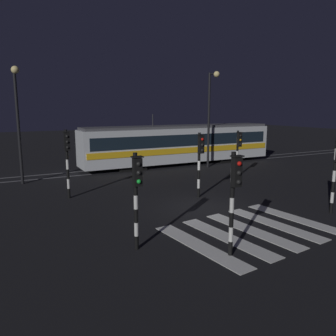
# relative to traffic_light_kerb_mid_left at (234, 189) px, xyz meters

# --- Properties ---
(ground_plane) EXTENTS (120.00, 120.00, 0.00)m
(ground_plane) POSITION_rel_traffic_light_kerb_mid_left_xyz_m (2.10, 4.76, -2.20)
(ground_plane) COLOR black
(rail_near) EXTENTS (80.00, 0.12, 0.03)m
(rail_near) POSITION_rel_traffic_light_kerb_mid_left_xyz_m (2.10, 15.24, -2.19)
(rail_near) COLOR #59595E
(rail_near) RESTS_ON ground
(rail_far) EXTENTS (80.00, 0.12, 0.03)m
(rail_far) POSITION_rel_traffic_light_kerb_mid_left_xyz_m (2.10, 16.68, -2.19)
(rail_far) COLOR #59595E
(rail_far) RESTS_ON ground
(crosswalk_zebra) EXTENTS (6.38, 5.15, 0.02)m
(crosswalk_zebra) POSITION_rel_traffic_light_kerb_mid_left_xyz_m (2.10, 1.47, -2.19)
(crosswalk_zebra) COLOR silver
(crosswalk_zebra) RESTS_ON ground
(traffic_light_kerb_mid_left) EXTENTS (0.36, 0.42, 3.34)m
(traffic_light_kerb_mid_left) POSITION_rel_traffic_light_kerb_mid_left_xyz_m (0.00, 0.00, 0.00)
(traffic_light_kerb_mid_left) COLOR black
(traffic_light_kerb_mid_left) RESTS_ON ground
(traffic_light_corner_far_left) EXTENTS (0.36, 0.42, 3.57)m
(traffic_light_corner_far_left) POSITION_rel_traffic_light_kerb_mid_left_xyz_m (-3.16, 9.45, 0.15)
(traffic_light_corner_far_left) COLOR black
(traffic_light_corner_far_left) RESTS_ON ground
(traffic_light_corner_near_left) EXTENTS (0.36, 0.42, 3.24)m
(traffic_light_corner_near_left) POSITION_rel_traffic_light_kerb_mid_left_xyz_m (-2.46, 1.83, -0.06)
(traffic_light_corner_near_left) COLOR black
(traffic_light_corner_near_left) RESTS_ON ground
(traffic_light_corner_far_right) EXTENTS (0.36, 0.42, 3.17)m
(traffic_light_corner_far_right) POSITION_rel_traffic_light_kerb_mid_left_xyz_m (7.98, 9.61, -0.11)
(traffic_light_corner_far_right) COLOR black
(traffic_light_corner_far_right) RESTS_ON ground
(traffic_light_median_centre) EXTENTS (0.36, 0.42, 3.40)m
(traffic_light_median_centre) POSITION_rel_traffic_light_kerb_mid_left_xyz_m (2.94, 6.48, 0.04)
(traffic_light_median_centre) COLOR black
(traffic_light_median_centre) RESTS_ON ground
(street_lamp_trackside_left) EXTENTS (0.44, 1.21, 6.98)m
(street_lamp_trackside_left) POSITION_rel_traffic_light_kerb_mid_left_xyz_m (-5.03, 14.05, 2.24)
(street_lamp_trackside_left) COLOR black
(street_lamp_trackside_left) RESTS_ON ground
(street_lamp_trackside_right) EXTENTS (0.44, 1.21, 7.31)m
(street_lamp_trackside_right) POSITION_rel_traffic_light_kerb_mid_left_xyz_m (8.54, 13.72, 2.42)
(street_lamp_trackside_right) COLOR black
(street_lamp_trackside_right) RESTS_ON ground
(tram) EXTENTS (16.57, 2.58, 4.15)m
(tram) POSITION_rel_traffic_light_kerb_mid_left_xyz_m (7.13, 15.96, -0.45)
(tram) COLOR silver
(tram) RESTS_ON ground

